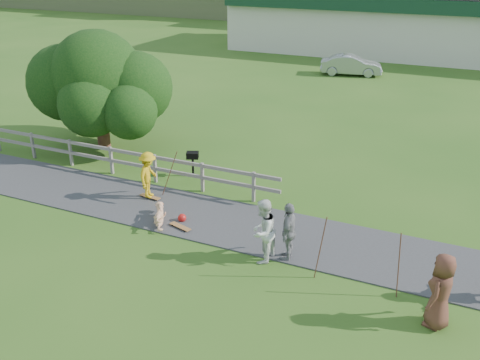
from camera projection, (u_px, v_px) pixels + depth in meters
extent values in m
plane|color=#2C5718|center=(152.00, 232.00, 16.58)|extent=(260.00, 260.00, 0.00)
cube|color=#323234|center=(177.00, 211.00, 17.82)|extent=(34.00, 3.00, 0.04)
cube|color=#69645D|center=(33.00, 146.00, 22.18)|extent=(0.10, 0.10, 1.10)
cube|color=#69645D|center=(71.00, 153.00, 21.41)|extent=(0.10, 0.10, 1.10)
cube|color=#69645D|center=(111.00, 160.00, 20.64)|extent=(0.10, 0.10, 1.10)
cube|color=#69645D|center=(155.00, 168.00, 19.88)|extent=(0.10, 0.10, 1.10)
cube|color=#69645D|center=(202.00, 177.00, 19.11)|extent=(0.10, 0.10, 1.10)
cube|color=#69645D|center=(254.00, 187.00, 18.34)|extent=(0.10, 0.10, 1.10)
cube|color=#69645D|center=(100.00, 147.00, 20.66)|extent=(15.00, 0.08, 0.12)
cube|color=#69645D|center=(101.00, 158.00, 20.84)|extent=(15.00, 0.08, 0.12)
cube|color=beige|center=(432.00, 24.00, 43.23)|extent=(32.00, 10.00, 4.80)
cube|color=#143923|center=(427.00, 7.00, 38.18)|extent=(32.00, 0.60, 1.00)
imported|color=gold|center=(149.00, 178.00, 18.41)|extent=(0.81, 1.16, 1.64)
imported|color=tan|center=(160.00, 215.00, 17.01)|extent=(1.54, 1.12, 0.57)
imported|color=silver|center=(263.00, 231.00, 14.68)|extent=(0.76, 0.95, 1.87)
imported|color=gray|center=(289.00, 232.00, 14.79)|extent=(0.52, 1.06, 1.74)
imported|color=brown|center=(441.00, 291.00, 12.12)|extent=(0.80, 1.03, 1.87)
imported|color=#A5A6AC|center=(351.00, 65.00, 36.75)|extent=(4.36, 2.32, 1.36)
sphere|color=#A51513|center=(182.00, 218.00, 17.13)|extent=(0.27, 0.27, 0.27)
cylinder|color=#553022|center=(169.00, 172.00, 18.45)|extent=(0.03, 0.03, 1.93)
cylinder|color=#553022|center=(320.00, 248.00, 13.85)|extent=(0.03, 0.03, 1.88)
cylinder|color=#553022|center=(399.00, 266.00, 13.13)|extent=(0.03, 0.03, 1.82)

